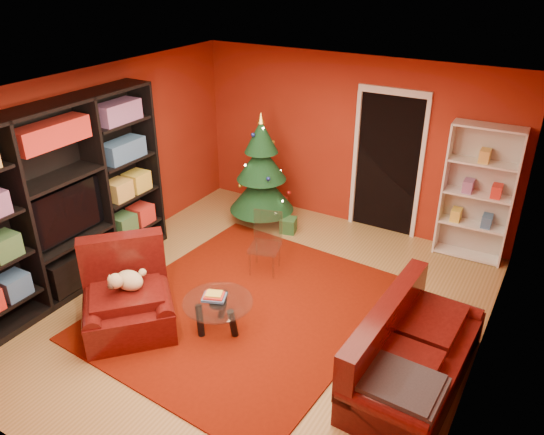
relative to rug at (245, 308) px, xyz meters
The scene contains 17 objects.
floor 0.13m from the rug, 41.64° to the left, with size 5.00×5.50×0.05m, color olive.
ceiling 2.62m from the rug, 41.64° to the left, with size 5.00×5.50×0.05m, color silver.
wall_back 3.14m from the rug, 88.17° to the left, with size 5.00×0.05×2.60m, color maroon.
wall_left 2.76m from the rug, behind, with size 0.05×5.50×2.60m, color maroon.
wall_right 2.92m from the rug, ahead, with size 0.05×5.50×2.60m, color maroon.
doorway 3.08m from the rug, 76.18° to the left, with size 1.06×0.60×2.16m, color black, non-canonical shape.
rug is the anchor object (origin of this frame).
media_unit 2.57m from the rug, 162.91° to the right, with size 0.47×3.07×2.36m, color black, non-canonical shape.
christmas_tree 2.49m from the rug, 116.52° to the left, with size 1.01×1.01×1.80m, color #0D3319, non-canonical shape.
gift_box_green 2.05m from the rug, 104.23° to the left, with size 0.23×0.23×0.23m, color #23582B.
gift_box_red 2.87m from the rug, 111.42° to the left, with size 0.20×0.20×0.20m, color maroon.
white_bookshelf 3.47m from the rug, 52.58° to the left, with size 0.91×0.33×1.96m, color white, non-canonical shape.
armchair 1.41m from the rug, 133.40° to the right, with size 1.05×1.05×0.82m, color #3C0A09, non-canonical shape.
dog 1.43m from the rug, 135.62° to the right, with size 0.40×0.30×0.27m, color beige, non-canonical shape.
sofa 2.16m from the rug, ahead, with size 1.92×0.86×0.83m, color #3C0A09, non-canonical shape.
coffee_table 0.54m from the rug, 93.68° to the right, with size 0.79×0.79×0.49m, color gray, non-canonical shape.
acrylic_chair 0.93m from the rug, 105.10° to the left, with size 0.39×0.42×0.76m, color #66605B, non-canonical shape.
Camera 1 is at (2.85, -4.45, 3.87)m, focal length 35.00 mm.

